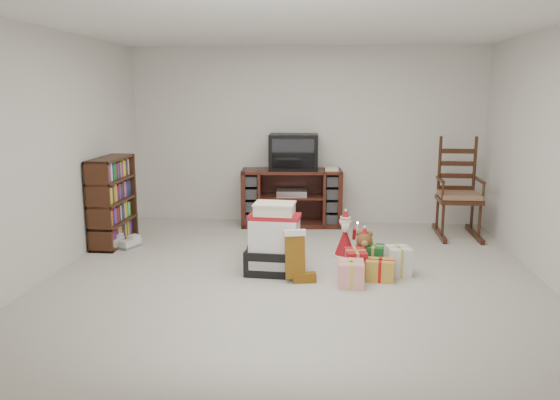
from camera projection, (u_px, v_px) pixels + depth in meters
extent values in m
cube|color=#AEAAA0|center=(294.00, 277.00, 5.60)|extent=(5.00, 5.00, 0.01)
cube|color=white|center=(295.00, 23.00, 5.12)|extent=(5.00, 5.00, 0.01)
cube|color=silver|center=(306.00, 136.00, 7.80)|extent=(5.00, 0.01, 2.50)
cube|color=silver|center=(263.00, 208.00, 2.92)|extent=(5.00, 0.01, 2.50)
cube|color=silver|center=(51.00, 153.00, 5.59)|extent=(0.01, 5.00, 2.50)
cube|color=silver|center=(559.00, 158.00, 5.13)|extent=(0.01, 5.00, 2.50)
cube|color=#421812|center=(292.00, 198.00, 7.71)|extent=(1.43, 0.61, 0.80)
cube|color=#ADADAF|center=(291.00, 193.00, 7.67)|extent=(0.44, 0.33, 0.08)
cube|color=#3D2010|center=(113.00, 201.00, 6.74)|extent=(0.29, 0.88, 1.08)
cube|color=#3D2010|center=(459.00, 200.00, 7.11)|extent=(0.55, 0.53, 0.05)
cube|color=#986753|center=(459.00, 195.00, 7.10)|extent=(0.50, 0.48, 0.06)
cube|color=#3D2010|center=(457.00, 164.00, 7.26)|extent=(0.46, 0.07, 0.83)
cube|color=#3D2010|center=(457.00, 234.00, 7.20)|extent=(0.55, 0.90, 0.06)
cube|color=black|center=(275.00, 261.00, 5.70)|extent=(0.61, 0.46, 0.26)
cube|color=silver|center=(275.00, 234.00, 5.65)|extent=(0.51, 0.40, 0.32)
cube|color=#A9131E|center=(275.00, 217.00, 5.61)|extent=(0.54, 0.31, 0.05)
cube|color=beige|center=(275.00, 209.00, 5.60)|extent=(0.41, 0.32, 0.10)
cube|color=#9C1E11|center=(273.00, 238.00, 6.10)|extent=(0.40, 0.22, 0.52)
cube|color=black|center=(274.00, 207.00, 6.13)|extent=(0.21, 0.03, 0.03)
ellipsoid|color=brown|center=(364.00, 255.00, 5.92)|extent=(0.26, 0.22, 0.28)
sphere|color=brown|center=(364.00, 241.00, 5.85)|extent=(0.18, 0.18, 0.18)
cone|color=maroon|center=(345.00, 242.00, 6.23)|extent=(0.25, 0.25, 0.36)
sphere|color=beige|center=(345.00, 222.00, 6.19)|extent=(0.12, 0.12, 0.12)
cone|color=maroon|center=(346.00, 214.00, 6.17)|extent=(0.11, 0.11, 0.09)
cylinder|color=silver|center=(357.00, 228.00, 6.09)|extent=(0.02, 0.02, 0.11)
cone|color=maroon|center=(255.00, 238.00, 6.42)|extent=(0.25, 0.25, 0.36)
sphere|color=beige|center=(255.00, 219.00, 6.37)|extent=(0.12, 0.12, 0.12)
cone|color=maroon|center=(255.00, 211.00, 6.35)|extent=(0.11, 0.11, 0.09)
cylinder|color=silver|center=(265.00, 224.00, 6.27)|extent=(0.02, 0.02, 0.11)
cube|color=silver|center=(116.00, 243.00, 6.67)|extent=(0.14, 0.29, 0.10)
cube|color=silver|center=(131.00, 243.00, 6.65)|extent=(0.22, 0.31, 0.10)
cube|color=#A9131E|center=(356.00, 263.00, 5.64)|extent=(0.25, 0.25, 0.25)
cube|color=#1A6B2A|center=(373.00, 257.00, 5.86)|extent=(0.25, 0.25, 0.25)
cube|color=gold|center=(381.00, 268.00, 5.48)|extent=(0.25, 0.25, 0.25)
cube|color=white|center=(352.00, 273.00, 5.31)|extent=(0.25, 0.25, 0.25)
cube|color=silver|center=(398.00, 263.00, 5.65)|extent=(0.25, 0.25, 0.25)
cube|color=black|center=(294.00, 152.00, 7.62)|extent=(0.69, 0.50, 0.50)
cube|color=black|center=(292.00, 154.00, 7.38)|extent=(0.58, 0.04, 0.40)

